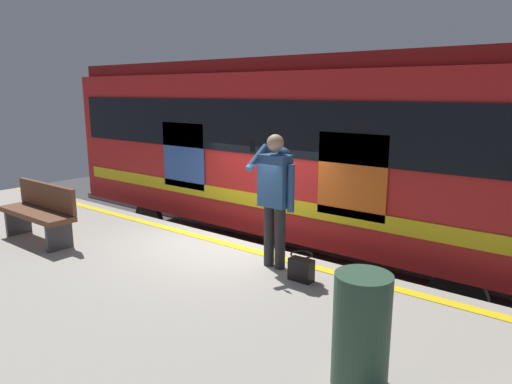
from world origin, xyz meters
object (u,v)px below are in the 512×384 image
at_px(bench, 40,210).
at_px(trash_bin, 361,331).
at_px(train_carriage, 304,143).
at_px(handbag, 301,268).
at_px(passenger, 275,190).

distance_m(bench, trash_bin, 5.58).
bearing_deg(bench, trash_bin, 176.87).
height_order(train_carriage, bench, train_carriage).
distance_m(train_carriage, handbag, 3.72).
relative_size(handbag, trash_bin, 0.37).
xyz_separation_m(train_carriage, trash_bin, (-3.39, 4.47, -0.87)).
relative_size(train_carriage, trash_bin, 10.80).
height_order(handbag, trash_bin, trash_bin).
relative_size(train_carriage, passenger, 5.71).
bearing_deg(handbag, trash_bin, 135.39).
bearing_deg(bench, handbag, -163.88).
bearing_deg(passenger, trash_bin, 140.75).
xyz_separation_m(passenger, handbag, (-0.54, 0.18, -0.88)).
bearing_deg(passenger, bench, 21.05).
bearing_deg(handbag, passenger, -18.93).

